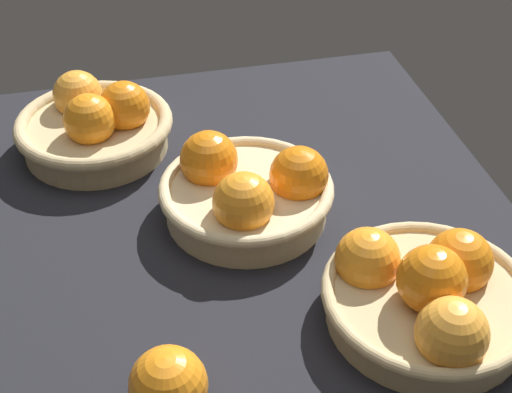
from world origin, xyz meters
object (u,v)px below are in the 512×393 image
Objects in this scene: basket_far_right at (96,124)px; basket_near_left at (427,295)px; basket_center at (248,191)px; loose_orange_front_gap at (168,385)px.

basket_near_left reaches higher than basket_far_right.
loose_orange_front_gap is at bearing 153.25° from basket_center.
basket_near_left is at bearing -145.82° from basket_center.
basket_far_right is 56.98cm from basket_near_left.
basket_near_left is at bearing -142.11° from basket_far_right.
basket_near_left is (-23.53, -15.98, -0.15)cm from basket_center.
basket_center is 28.45cm from basket_near_left.
basket_center is (-21.43, -19.01, -0.09)cm from basket_far_right.
basket_far_right is at bearing 37.89° from basket_near_left.
loose_orange_front_gap is at bearing 101.07° from basket_near_left.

